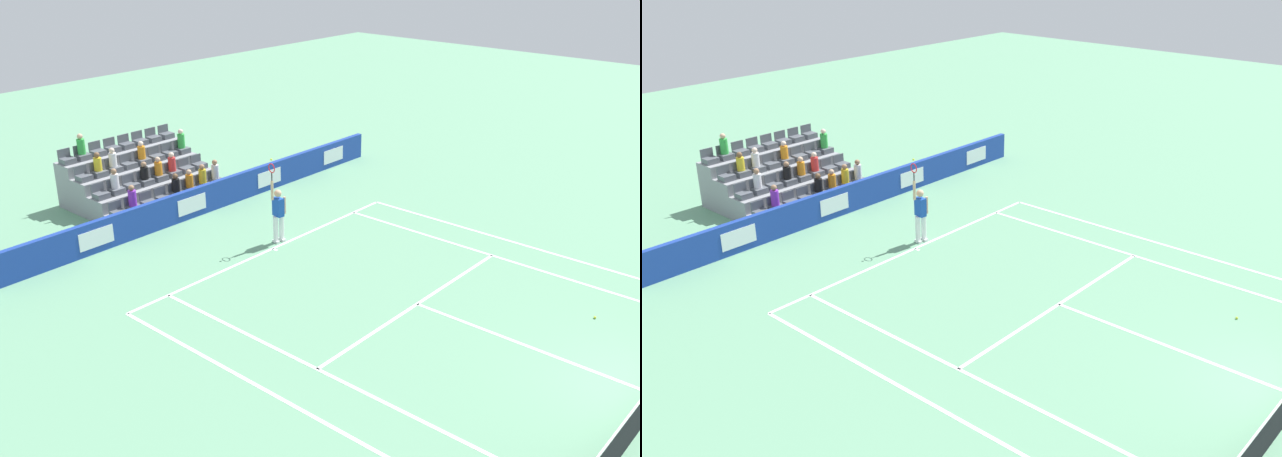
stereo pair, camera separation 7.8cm
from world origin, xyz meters
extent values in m
cube|color=white|center=(0.00, -11.89, 0.00)|extent=(10.97, 0.10, 0.01)
cube|color=white|center=(0.00, -6.40, 0.00)|extent=(8.23, 0.10, 0.01)
cube|color=white|center=(0.00, -3.20, 0.00)|extent=(0.10, 6.40, 0.01)
cube|color=white|center=(4.12, -5.95, 0.00)|extent=(0.10, 11.89, 0.01)
cube|color=white|center=(-4.12, -5.95, 0.00)|extent=(0.10, 11.89, 0.01)
cube|color=white|center=(5.49, -5.95, 0.00)|extent=(0.10, 11.89, 0.01)
cube|color=white|center=(-5.49, -5.95, 0.00)|extent=(0.10, 11.89, 0.01)
cube|color=white|center=(0.00, -11.79, 0.00)|extent=(0.10, 0.20, 0.01)
cube|color=#193899|center=(0.00, -15.88, 0.52)|extent=(19.04, 0.20, 1.03)
cube|color=white|center=(-7.62, -15.77, 0.52)|extent=(1.22, 0.01, 0.58)
cube|color=white|center=(-3.81, -15.77, 0.52)|extent=(1.22, 0.01, 0.58)
cube|color=white|center=(0.00, -15.77, 0.52)|extent=(1.22, 0.01, 0.58)
cube|color=white|center=(3.81, -15.77, 0.52)|extent=(1.22, 0.01, 0.58)
cylinder|color=white|center=(-0.66, -12.12, 0.45)|extent=(0.16, 0.16, 0.90)
cylinder|color=white|center=(-0.42, -12.15, 0.45)|extent=(0.16, 0.16, 0.90)
cube|color=white|center=(-0.66, -12.12, 0.04)|extent=(0.16, 0.27, 0.08)
cube|color=white|center=(-0.42, -12.15, 0.04)|extent=(0.16, 0.27, 0.08)
cube|color=#1947B2|center=(-0.54, -12.13, 1.20)|extent=(0.27, 0.39, 0.60)
sphere|color=#D3A884|center=(-0.54, -12.13, 1.66)|extent=(0.24, 0.24, 0.24)
cylinder|color=#D3A884|center=(-0.33, -12.16, 1.81)|extent=(0.09, 0.09, 0.62)
cylinder|color=#D3A884|center=(-0.75, -12.05, 1.22)|extent=(0.09, 0.09, 0.56)
cylinder|color=black|center=(-0.33, -12.16, 2.26)|extent=(0.04, 0.04, 0.28)
torus|color=red|center=(-0.33, -12.16, 2.54)|extent=(0.07, 0.31, 0.31)
sphere|color=#D1E533|center=(-0.33, -12.16, 2.82)|extent=(0.07, 0.07, 0.07)
cube|color=gray|center=(0.00, -16.96, 0.21)|extent=(4.96, 0.95, 0.42)
cube|color=#545960|center=(-2.17, -16.96, 0.52)|extent=(0.48, 0.44, 0.20)
cube|color=#545960|center=(-2.17, -17.16, 0.77)|extent=(0.48, 0.04, 0.30)
cube|color=#545960|center=(-1.55, -16.96, 0.52)|extent=(0.48, 0.44, 0.20)
cube|color=#545960|center=(-1.55, -17.16, 0.77)|extent=(0.48, 0.04, 0.30)
cube|color=#545960|center=(-0.93, -16.96, 0.52)|extent=(0.48, 0.44, 0.20)
cube|color=#545960|center=(-0.93, -17.16, 0.77)|extent=(0.48, 0.04, 0.30)
cube|color=#545960|center=(-0.31, -16.96, 0.52)|extent=(0.48, 0.44, 0.20)
cube|color=#545960|center=(-0.31, -17.16, 0.77)|extent=(0.48, 0.04, 0.30)
cube|color=#545960|center=(0.31, -16.96, 0.52)|extent=(0.48, 0.44, 0.20)
cube|color=#545960|center=(0.31, -17.16, 0.77)|extent=(0.48, 0.04, 0.30)
cube|color=#545960|center=(0.93, -16.96, 0.52)|extent=(0.48, 0.44, 0.20)
cube|color=#545960|center=(0.93, -17.16, 0.77)|extent=(0.48, 0.04, 0.30)
cube|color=#545960|center=(1.55, -16.96, 0.52)|extent=(0.48, 0.44, 0.20)
cube|color=#545960|center=(1.55, -17.16, 0.77)|extent=(0.48, 0.04, 0.30)
cube|color=#545960|center=(2.17, -16.96, 0.52)|extent=(0.48, 0.44, 0.20)
cube|color=#545960|center=(2.17, -17.16, 0.77)|extent=(0.48, 0.04, 0.30)
cube|color=gray|center=(0.00, -17.91, 0.42)|extent=(4.96, 0.95, 0.84)
cube|color=#545960|center=(-2.17, -17.91, 0.94)|extent=(0.48, 0.44, 0.20)
cube|color=#545960|center=(-2.17, -18.11, 1.19)|extent=(0.48, 0.04, 0.30)
cube|color=#545960|center=(-1.55, -17.91, 0.94)|extent=(0.48, 0.44, 0.20)
cube|color=#545960|center=(-1.55, -18.11, 1.19)|extent=(0.48, 0.04, 0.30)
cube|color=#545960|center=(-0.93, -17.91, 0.94)|extent=(0.48, 0.44, 0.20)
cube|color=#545960|center=(-0.93, -18.11, 1.19)|extent=(0.48, 0.04, 0.30)
cube|color=#545960|center=(-0.31, -17.91, 0.94)|extent=(0.48, 0.44, 0.20)
cube|color=#545960|center=(-0.31, -18.11, 1.19)|extent=(0.48, 0.04, 0.30)
cube|color=#545960|center=(0.31, -17.91, 0.94)|extent=(0.48, 0.44, 0.20)
cube|color=#545960|center=(0.31, -18.11, 1.19)|extent=(0.48, 0.04, 0.30)
cube|color=#545960|center=(0.93, -17.91, 0.94)|extent=(0.48, 0.44, 0.20)
cube|color=#545960|center=(0.93, -18.11, 1.19)|extent=(0.48, 0.04, 0.30)
cube|color=#545960|center=(1.55, -17.91, 0.94)|extent=(0.48, 0.44, 0.20)
cube|color=#545960|center=(1.55, -18.11, 1.19)|extent=(0.48, 0.04, 0.30)
cube|color=#545960|center=(2.17, -17.91, 0.94)|extent=(0.48, 0.44, 0.20)
cube|color=#545960|center=(2.17, -18.11, 1.19)|extent=(0.48, 0.04, 0.30)
cube|color=gray|center=(0.00, -18.86, 0.63)|extent=(4.96, 0.95, 1.26)
cube|color=#545960|center=(-2.17, -18.86, 1.36)|extent=(0.48, 0.44, 0.20)
cube|color=#545960|center=(-2.17, -19.06, 1.61)|extent=(0.48, 0.04, 0.30)
cube|color=#545960|center=(-1.55, -18.86, 1.36)|extent=(0.48, 0.44, 0.20)
cube|color=#545960|center=(-1.55, -19.06, 1.61)|extent=(0.48, 0.04, 0.30)
cube|color=#545960|center=(-0.93, -18.86, 1.36)|extent=(0.48, 0.44, 0.20)
cube|color=#545960|center=(-0.93, -19.06, 1.61)|extent=(0.48, 0.04, 0.30)
cube|color=#545960|center=(-0.31, -18.86, 1.36)|extent=(0.48, 0.44, 0.20)
cube|color=#545960|center=(-0.31, -19.06, 1.61)|extent=(0.48, 0.04, 0.30)
cube|color=#545960|center=(0.31, -18.86, 1.36)|extent=(0.48, 0.44, 0.20)
cube|color=#545960|center=(0.31, -19.06, 1.61)|extent=(0.48, 0.04, 0.30)
cube|color=#545960|center=(0.93, -18.86, 1.36)|extent=(0.48, 0.44, 0.20)
cube|color=#545960|center=(0.93, -19.06, 1.61)|extent=(0.48, 0.04, 0.30)
cube|color=#545960|center=(1.55, -18.86, 1.36)|extent=(0.48, 0.44, 0.20)
cube|color=#545960|center=(1.55, -19.06, 1.61)|extent=(0.48, 0.04, 0.30)
cube|color=#545960|center=(2.17, -18.86, 1.36)|extent=(0.48, 0.44, 0.20)
cube|color=#545960|center=(2.17, -19.06, 1.61)|extent=(0.48, 0.04, 0.30)
cube|color=gray|center=(0.00, -19.81, 0.84)|extent=(4.96, 0.95, 1.68)
cube|color=#545960|center=(-2.17, -19.81, 1.78)|extent=(0.48, 0.44, 0.20)
cube|color=#545960|center=(-2.17, -20.01, 2.03)|extent=(0.48, 0.04, 0.30)
cube|color=#545960|center=(-1.55, -19.81, 1.78)|extent=(0.48, 0.44, 0.20)
cube|color=#545960|center=(-1.55, -20.01, 2.03)|extent=(0.48, 0.04, 0.30)
cube|color=#545960|center=(-0.93, -19.81, 1.78)|extent=(0.48, 0.44, 0.20)
cube|color=#545960|center=(-0.93, -20.01, 2.03)|extent=(0.48, 0.04, 0.30)
cube|color=#545960|center=(-0.31, -19.81, 1.78)|extent=(0.48, 0.44, 0.20)
cube|color=#545960|center=(-0.31, -20.01, 2.03)|extent=(0.48, 0.04, 0.30)
cube|color=#545960|center=(0.31, -19.81, 1.78)|extent=(0.48, 0.44, 0.20)
cube|color=#545960|center=(0.31, -20.01, 2.03)|extent=(0.48, 0.04, 0.30)
cube|color=#545960|center=(0.93, -19.81, 1.78)|extent=(0.48, 0.44, 0.20)
cube|color=#545960|center=(0.93, -20.01, 2.03)|extent=(0.48, 0.04, 0.30)
cube|color=#545960|center=(1.55, -19.81, 1.78)|extent=(0.48, 0.44, 0.20)
cube|color=#545960|center=(1.55, -20.01, 2.03)|extent=(0.48, 0.04, 0.30)
cube|color=#545960|center=(2.17, -19.81, 1.78)|extent=(0.48, 0.44, 0.20)
cube|color=#545960|center=(2.17, -20.01, 2.03)|extent=(0.48, 0.04, 0.30)
cylinder|color=orange|center=(-0.31, -18.91, 1.69)|extent=(0.28, 0.28, 0.47)
sphere|color=beige|center=(-0.31, -18.91, 2.03)|extent=(0.20, 0.20, 0.20)
cylinder|color=yellow|center=(-1.55, -17.01, 0.88)|extent=(0.28, 0.28, 0.52)
sphere|color=#9E7251|center=(-1.55, -17.01, 1.24)|extent=(0.20, 0.20, 0.20)
cylinder|color=orange|center=(-0.93, -17.01, 0.86)|extent=(0.28, 0.28, 0.47)
sphere|color=#D3A884|center=(-0.93, -17.01, 1.19)|extent=(0.20, 0.20, 0.20)
cylinder|color=red|center=(-0.93, -17.96, 1.29)|extent=(0.28, 0.28, 0.51)
sphere|color=beige|center=(-0.93, -17.96, 1.65)|extent=(0.20, 0.20, 0.20)
cylinder|color=black|center=(0.31, -17.96, 1.26)|extent=(0.28, 0.28, 0.45)
sphere|color=#9E7251|center=(0.31, -17.96, 1.59)|extent=(0.20, 0.20, 0.20)
cylinder|color=white|center=(0.93, -18.91, 1.71)|extent=(0.28, 0.28, 0.50)
sphere|color=beige|center=(0.93, -18.91, 2.06)|extent=(0.20, 0.20, 0.20)
cylinder|color=purple|center=(1.55, -17.01, 0.89)|extent=(0.28, 0.28, 0.54)
sphere|color=#9E7251|center=(1.55, -17.01, 1.26)|extent=(0.20, 0.20, 0.20)
cylinder|color=black|center=(-0.31, -17.01, 0.86)|extent=(0.28, 0.28, 0.48)
sphere|color=brown|center=(-0.31, -17.01, 1.20)|extent=(0.20, 0.20, 0.20)
cylinder|color=orange|center=(-0.31, -17.96, 1.28)|extent=(0.28, 0.28, 0.48)
sphere|color=#D3A884|center=(-0.31, -17.96, 1.62)|extent=(0.20, 0.20, 0.20)
cylinder|color=green|center=(-2.17, -18.91, 1.73)|extent=(0.28, 0.28, 0.55)
sphere|color=beige|center=(-2.17, -18.91, 2.11)|extent=(0.20, 0.20, 0.20)
cylinder|color=white|center=(1.55, -17.96, 1.29)|extent=(0.28, 0.28, 0.50)
sphere|color=#9E7251|center=(1.55, -17.96, 1.64)|extent=(0.20, 0.20, 0.20)
cylinder|color=white|center=(-2.17, -17.01, 0.89)|extent=(0.28, 0.28, 0.55)
sphere|color=#9E7251|center=(-2.17, -17.01, 1.27)|extent=(0.20, 0.20, 0.20)
cylinder|color=green|center=(1.55, -19.86, 2.15)|extent=(0.28, 0.28, 0.55)
sphere|color=#D3A884|center=(1.55, -19.86, 2.53)|extent=(0.20, 0.20, 0.20)
cylinder|color=yellow|center=(1.55, -18.91, 1.70)|extent=(0.28, 0.28, 0.47)
sphere|color=brown|center=(1.55, -18.91, 2.03)|extent=(0.20, 0.20, 0.20)
sphere|color=#D1E533|center=(-2.40, -2.46, 0.03)|extent=(0.07, 0.07, 0.07)
camera|label=1|loc=(14.78, 2.96, 9.57)|focal=40.75mm
camera|label=2|loc=(14.73, 3.02, 9.57)|focal=40.75mm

